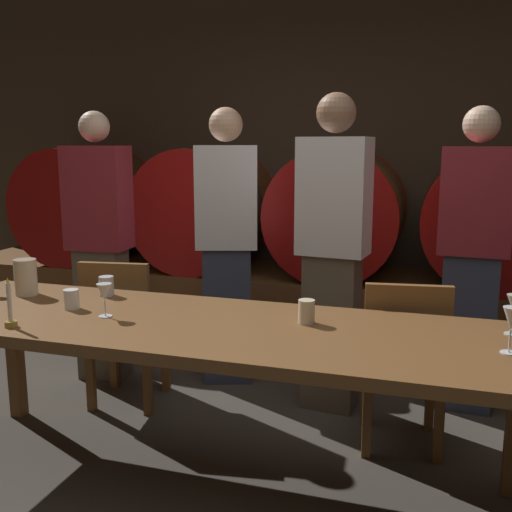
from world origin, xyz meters
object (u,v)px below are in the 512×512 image
object	(u,v)px
wine_barrel_left	(206,209)
guest_far_right	(472,259)
chair_right	(404,357)
guest_center_right	(333,251)
wine_glass_center_left	(104,293)
cup_center_left	(71,299)
chair_left	(123,326)
wine_barrel_center	(338,213)
guest_center_left	(227,245)
guest_far_left	(100,246)
pitcher	(26,277)
dining_table	(205,338)
candle_center	(10,313)
wine_glass_center_right	(511,320)
wine_barrel_far_left	(88,205)
cup_far_right	(307,312)
cup_center_right	(106,286)
wine_barrel_right	(493,218)

from	to	relation	value
wine_barrel_left	guest_far_right	size ratio (longest dim) A/B	0.55
chair_right	guest_center_right	size ratio (longest dim) A/B	0.49
wine_glass_center_left	cup_center_left	bearing A→B (deg)	163.31
chair_left	chair_right	world-z (taller)	same
wine_barrel_center	chair_left	xyz separation A→B (m)	(-0.99, -1.48, -0.53)
guest_center_left	guest_far_left	bearing A→B (deg)	-3.94
guest_far_right	pitcher	world-z (taller)	guest_far_right
dining_table	candle_center	xyz separation A→B (m)	(-0.74, -0.30, 0.13)
wine_barrel_center	wine_glass_center_right	distance (m)	2.37
wine_barrel_far_left	cup_far_right	bearing A→B (deg)	-40.55
candle_center	pitcher	xyz separation A→B (m)	(-0.30, 0.47, 0.03)
dining_table	cup_center_right	world-z (taller)	cup_center_right
wine_barrel_center	pitcher	size ratio (longest dim) A/B	5.22
pitcher	guest_far_left	bearing A→B (deg)	96.41
cup_center_left	cup_far_right	size ratio (longest dim) A/B	0.90
candle_center	cup_far_right	world-z (taller)	candle_center
dining_table	wine_barrel_left	bearing A→B (deg)	111.85
dining_table	guest_center_right	size ratio (longest dim) A/B	1.53
wine_barrel_far_left	guest_far_right	bearing A→B (deg)	-16.49
candle_center	dining_table	bearing A→B (deg)	21.94
wine_barrel_left	guest_far_right	world-z (taller)	guest_far_right
guest_far_right	wine_barrel_far_left	bearing A→B (deg)	-13.10
dining_table	candle_center	world-z (taller)	candle_center
wine_barrel_center	chair_right	distance (m)	1.72
guest_far_left	guest_far_right	distance (m)	2.26
wine_barrel_far_left	cup_center_right	world-z (taller)	wine_barrel_far_left
wine_barrel_far_left	guest_center_right	distance (m)	2.57
dining_table	cup_center_right	size ratio (longest dim) A/B	27.86
wine_barrel_left	guest_center_right	bearing A→B (deg)	-42.72
guest_center_right	cup_center_right	bearing A→B (deg)	42.01
wine_barrel_left	cup_center_right	size ratio (longest dim) A/B	9.66
chair_right	wine_glass_center_right	bearing A→B (deg)	114.27
wine_barrel_left	guest_center_left	distance (m)	1.06
cup_center_right	cup_far_right	world-z (taller)	cup_far_right
pitcher	candle_center	bearing A→B (deg)	-58.02
wine_barrel_center	guest_center_left	xyz separation A→B (m)	(-0.55, -0.92, -0.12)
wine_barrel_far_left	guest_center_left	xyz separation A→B (m)	(1.60, -0.92, -0.12)
wine_barrel_far_left	pitcher	size ratio (longest dim) A/B	5.22
wine_barrel_center	guest_far_left	size ratio (longest dim) A/B	0.55
guest_center_right	dining_table	bearing A→B (deg)	76.22
wine_glass_center_right	guest_center_left	bearing A→B (deg)	141.28
guest_center_right	wine_glass_center_left	size ratio (longest dim) A/B	12.04
guest_far_left	guest_far_right	world-z (taller)	guest_far_right
wine_barrel_right	pitcher	xyz separation A→B (m)	(-2.33, -1.96, -0.15)
wine_glass_center_right	cup_center_left	world-z (taller)	wine_glass_center_right
wine_glass_center_right	cup_center_right	size ratio (longest dim) A/B	1.75
cup_center_right	wine_glass_center_right	bearing A→B (deg)	-9.33
wine_barrel_center	guest_far_left	world-z (taller)	guest_far_left
wine_barrel_center	guest_center_right	size ratio (longest dim) A/B	0.53
guest_center_left	cup_center_left	xyz separation A→B (m)	(-0.33, -1.19, -0.08)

